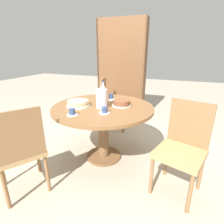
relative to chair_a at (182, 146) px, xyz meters
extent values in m
plane|color=#B2A893|center=(-0.93, 0.24, -0.49)|extent=(14.00, 14.00, 0.00)
cylinder|color=brown|center=(-0.93, 0.24, -0.47)|extent=(0.45, 0.45, 0.03)
cylinder|color=brown|center=(-0.93, 0.24, -0.13)|extent=(0.14, 0.14, 0.65)
cylinder|color=brown|center=(-0.93, 0.24, 0.21)|extent=(1.23, 1.23, 0.04)
cylinder|color=olive|center=(-0.25, -0.17, -0.28)|extent=(0.03, 0.03, 0.42)
cylinder|color=olive|center=(0.09, -0.29, -0.28)|extent=(0.03, 0.03, 0.42)
cylinder|color=olive|center=(-0.13, 0.17, -0.28)|extent=(0.03, 0.03, 0.42)
cylinder|color=olive|center=(0.21, 0.05, -0.28)|extent=(0.03, 0.03, 0.42)
cube|color=tan|center=(-0.02, -0.06, -0.05)|extent=(0.53, 0.53, 0.04)
cube|color=olive|center=(0.04, 0.13, 0.20)|extent=(0.39, 0.15, 0.45)
cylinder|color=olive|center=(-0.91, 1.05, -0.28)|extent=(0.03, 0.03, 0.42)
cylinder|color=olive|center=(-0.98, 1.40, -0.28)|extent=(0.03, 0.03, 0.42)
cylinder|color=olive|center=(-1.26, 0.98, -0.28)|extent=(0.03, 0.03, 0.42)
cylinder|color=olive|center=(-1.33, 1.33, -0.28)|extent=(0.03, 0.03, 0.42)
cube|color=tan|center=(-1.12, 1.19, -0.05)|extent=(0.49, 0.49, 0.04)
cube|color=olive|center=(-1.32, 1.15, 0.20)|extent=(0.10, 0.40, 0.45)
cylinder|color=olive|center=(-1.52, -0.30, -0.28)|extent=(0.03, 0.03, 0.42)
cylinder|color=olive|center=(-1.72, -0.60, -0.28)|extent=(0.03, 0.03, 0.42)
cylinder|color=olive|center=(-1.22, -0.51, -0.28)|extent=(0.03, 0.03, 0.42)
cylinder|color=olive|center=(-1.42, -0.80, -0.28)|extent=(0.03, 0.03, 0.42)
cube|color=tan|center=(-1.47, -0.55, -0.05)|extent=(0.58, 0.58, 0.04)
cube|color=olive|center=(-1.31, -0.66, 0.20)|extent=(0.24, 0.35, 0.45)
cube|color=brown|center=(-0.74, 1.83, 0.48)|extent=(0.04, 0.28, 1.93)
cube|color=brown|center=(-1.65, 1.83, 0.48)|extent=(0.04, 0.28, 1.93)
cube|color=brown|center=(-1.20, 1.69, 0.48)|extent=(0.95, 0.02, 1.93)
cube|color=brown|center=(-1.20, 1.83, -0.47)|extent=(0.88, 0.27, 0.04)
cube|color=brown|center=(-1.20, 1.83, -0.10)|extent=(0.88, 0.27, 0.04)
cube|color=brown|center=(-1.20, 1.83, 0.28)|extent=(0.88, 0.27, 0.04)
cube|color=brown|center=(-1.20, 1.83, 0.67)|extent=(0.88, 0.27, 0.04)
cube|color=brown|center=(-1.20, 1.83, 1.05)|extent=(0.88, 0.27, 0.04)
cube|color=brown|center=(-1.20, 1.83, 1.42)|extent=(0.88, 0.27, 0.04)
cube|color=#B72D28|center=(-0.92, 1.81, -0.31)|extent=(0.32, 0.21, 0.27)
cube|color=#234793|center=(-1.47, 1.81, -0.30)|extent=(0.32, 0.21, 0.30)
cube|color=black|center=(-0.96, 1.81, 0.07)|extent=(0.40, 0.21, 0.31)
cube|color=#B72D28|center=(-1.44, 1.81, 0.06)|extent=(0.40, 0.21, 0.29)
cube|color=black|center=(-0.94, 1.81, 0.43)|extent=(0.37, 0.21, 0.26)
cube|color=teal|center=(-1.45, 1.81, 0.42)|extent=(0.37, 0.21, 0.24)
cube|color=beige|center=(-0.95, 1.81, 0.81)|extent=(0.39, 0.21, 0.25)
cube|color=orange|center=(-1.44, 1.81, 0.81)|extent=(0.39, 0.21, 0.25)
cube|color=#703384|center=(-0.92, 1.81, 1.22)|extent=(0.31, 0.21, 0.30)
cube|color=gold|center=(-1.48, 1.81, 1.22)|extent=(0.31, 0.21, 0.30)
cylinder|color=silver|center=(-0.92, 0.18, 0.34)|extent=(0.13, 0.13, 0.22)
cone|color=silver|center=(-0.92, 0.18, 0.46)|extent=(0.12, 0.12, 0.02)
sphere|color=silver|center=(-0.92, 0.18, 0.48)|extent=(0.02, 0.02, 0.02)
cylinder|color=silver|center=(-1.01, 0.43, 0.33)|extent=(0.07, 0.07, 0.20)
cylinder|color=silver|center=(-1.01, 0.43, 0.46)|extent=(0.03, 0.03, 0.06)
cylinder|color=#2D5184|center=(-1.01, 0.43, 0.49)|extent=(0.03, 0.03, 0.01)
cylinder|color=silver|center=(-1.22, 0.14, 0.24)|extent=(0.29, 0.29, 0.01)
cylinder|color=#DBB784|center=(-1.22, 0.14, 0.27)|extent=(0.26, 0.26, 0.06)
cylinder|color=silver|center=(-0.72, 0.34, 0.24)|extent=(0.23, 0.23, 0.01)
cylinder|color=brown|center=(-0.72, 0.34, 0.27)|extent=(0.20, 0.20, 0.06)
cylinder|color=silver|center=(-0.82, 0.02, 0.23)|extent=(0.12, 0.12, 0.01)
cylinder|color=#334775|center=(-0.82, 0.02, 0.27)|extent=(0.07, 0.07, 0.06)
cylinder|color=silver|center=(-0.96, 0.58, 0.23)|extent=(0.12, 0.12, 0.01)
cylinder|color=#334775|center=(-0.96, 0.58, 0.27)|extent=(0.07, 0.07, 0.06)
cylinder|color=silver|center=(-1.11, -0.16, 0.23)|extent=(0.12, 0.12, 0.01)
cylinder|color=#334775|center=(-1.11, -0.16, 0.27)|extent=(0.07, 0.07, 0.06)
camera|label=1|loc=(-0.12, -1.61, 0.87)|focal=28.00mm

